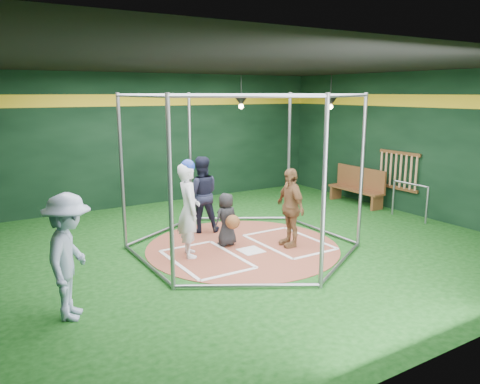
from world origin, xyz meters
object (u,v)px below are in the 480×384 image
batter_figure (189,209)px  umpire (201,194)px  dugout_bench (358,185)px  visitor_leopard (290,207)px

batter_figure → umpire: 1.57m
umpire → dugout_bench: umpire is taller
visitor_leopard → dugout_bench: (3.79, 1.88, -0.28)m
batter_figure → umpire: batter_figure is taller
visitor_leopard → umpire: 2.08m
umpire → dugout_bench: size_ratio=0.96×
visitor_leopard → umpire: size_ratio=0.94×
batter_figure → dugout_bench: bearing=13.4°
batter_figure → dugout_bench: batter_figure is taller
umpire → batter_figure: bearing=76.1°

